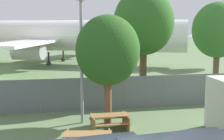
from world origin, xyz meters
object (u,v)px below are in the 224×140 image
at_px(picnic_bench_open_grass, 110,120).
at_px(tree_behind_benches, 218,30).
at_px(tree_left_of_cabin, 108,51).
at_px(airplane, 64,36).
at_px(picnic_bench_near_cabin, 88,140).
at_px(tree_far_right, 144,22).

distance_m(picnic_bench_open_grass, tree_behind_benches, 13.38).
xyz_separation_m(picnic_bench_open_grass, tree_left_of_cabin, (0.11, 1.04, 3.33)).
distance_m(airplane, picnic_bench_open_grass, 28.84).
xyz_separation_m(picnic_bench_near_cabin, tree_behind_benches, (11.41, 10.23, 4.27)).
height_order(tree_left_of_cabin, tree_far_right, tree_far_right).
height_order(picnic_bench_open_grass, tree_left_of_cabin, tree_left_of_cabin).
bearing_deg(airplane, tree_behind_benches, -37.66).
xyz_separation_m(airplane, picnic_bench_open_grass, (0.85, -28.64, -3.32)).
distance_m(airplane, picnic_bench_near_cabin, 31.31).
bearing_deg(picnic_bench_open_grass, airplane, 91.70).
height_order(airplane, tree_left_of_cabin, airplane).
xyz_separation_m(tree_behind_benches, tree_far_right, (-6.34, -1.16, 0.57)).
bearing_deg(tree_far_right, picnic_bench_open_grass, -119.32).
height_order(airplane, tree_behind_benches, airplane).
relative_size(tree_behind_benches, tree_far_right, 0.90).
xyz_separation_m(airplane, tree_behind_benches, (10.89, -20.90, 0.96)).
bearing_deg(tree_left_of_cabin, picnic_bench_near_cabin, -112.70).
xyz_separation_m(tree_left_of_cabin, tree_behind_benches, (9.93, 6.70, 0.94)).
bearing_deg(tree_left_of_cabin, tree_behind_benches, 34.00).
distance_m(airplane, tree_far_right, 22.58).
bearing_deg(airplane, picnic_bench_open_grass, -63.48).
distance_m(tree_left_of_cabin, tree_behind_benches, 12.01).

